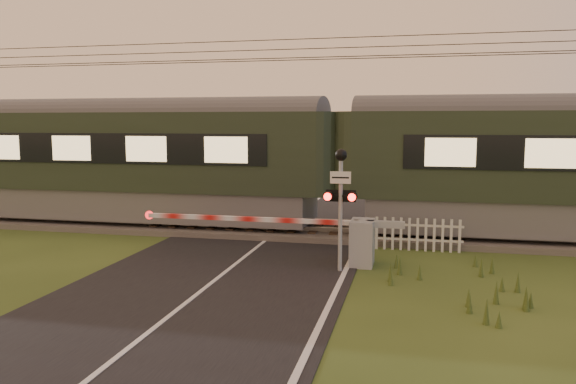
% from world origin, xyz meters
% --- Properties ---
extents(ground, '(160.00, 160.00, 0.00)m').
position_xyz_m(ground, '(0.00, 0.00, 0.00)').
color(ground, '#31441A').
rests_on(ground, ground).
extents(road, '(6.00, 140.00, 0.03)m').
position_xyz_m(road, '(0.02, -0.23, 0.01)').
color(road, black).
rests_on(road, ground).
extents(track_bed, '(140.00, 3.40, 0.39)m').
position_xyz_m(track_bed, '(0.00, 6.50, 0.07)').
color(track_bed, '#47423D').
rests_on(track_bed, ground).
extents(overhead_wires, '(120.00, 0.62, 0.62)m').
position_xyz_m(overhead_wires, '(0.00, 6.50, 5.72)').
color(overhead_wires, black).
rests_on(overhead_wires, ground).
extents(train, '(43.16, 2.98, 4.02)m').
position_xyz_m(train, '(2.00, 6.50, 2.29)').
color(train, slate).
rests_on(train, ground).
extents(boom_gate, '(6.86, 0.88, 1.16)m').
position_xyz_m(boom_gate, '(2.76, 2.70, 0.64)').
color(boom_gate, gray).
rests_on(boom_gate, ground).
extents(crossing_signal, '(0.74, 0.33, 2.92)m').
position_xyz_m(crossing_signal, '(2.62, 1.98, 2.01)').
color(crossing_signal, gray).
rests_on(crossing_signal, ground).
extents(picket_fence, '(2.46, 0.08, 0.91)m').
position_xyz_m(picket_fence, '(4.42, 4.60, 0.46)').
color(picket_fence, silver).
rests_on(picket_fence, ground).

